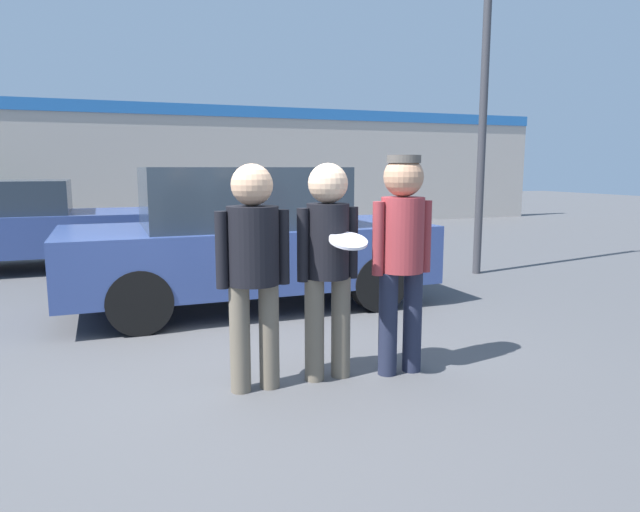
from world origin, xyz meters
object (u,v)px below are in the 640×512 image
person_right (402,244)px  parked_car_near (247,239)px  person_left (253,257)px  person_middle_with_frisbee (328,254)px  street_lamp (503,26)px

person_right → parked_car_near: 2.74m
person_left → person_middle_with_frisbee: 0.59m
person_left → person_right: 1.18m
person_right → street_lamp: bearing=44.1°
parked_car_near → street_lamp: 5.09m
parked_car_near → street_lamp: bearing=10.4°
person_middle_with_frisbee → person_right: size_ratio=0.97×
parked_car_near → street_lamp: street_lamp is taller
person_middle_with_frisbee → street_lamp: size_ratio=0.28×
person_middle_with_frisbee → street_lamp: 5.95m
parked_car_near → street_lamp: size_ratio=0.71×
person_middle_with_frisbee → parked_car_near: 2.58m
person_right → street_lamp: street_lamp is taller
person_middle_with_frisbee → person_right: person_right is taller
person_middle_with_frisbee → person_right: bearing=-8.5°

